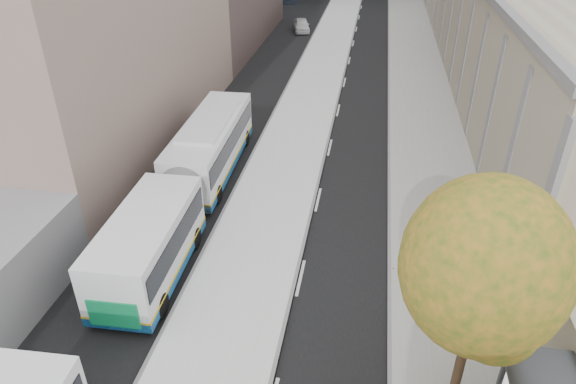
# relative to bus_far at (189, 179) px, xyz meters

# --- Properties ---
(bus_platform) EXTENTS (4.25, 150.00, 0.15)m
(bus_platform) POSITION_rel_bus_far_xyz_m (3.69, 12.70, -1.46)
(bus_platform) COLOR silver
(bus_platform) RESTS_ON ground
(sidewalk) EXTENTS (4.75, 150.00, 0.08)m
(sidewalk) POSITION_rel_bus_far_xyz_m (11.69, 12.70, -1.50)
(sidewalk) COLOR gray
(sidewalk) RESTS_ON ground
(tree_c) EXTENTS (4.20, 4.20, 7.28)m
(tree_c) POSITION_rel_bus_far_xyz_m (11.17, -9.30, 3.72)
(tree_c) COLOR black
(tree_c) RESTS_ON sidewalk
(bus_far) EXTENTS (2.91, 16.93, 2.81)m
(bus_far) POSITION_rel_bus_far_xyz_m (0.00, 0.00, 0.00)
(bus_far) COLOR white
(bus_far) RESTS_ON ground
(distant_car) EXTENTS (2.36, 4.16, 1.34)m
(distant_car) POSITION_rel_bus_far_xyz_m (0.16, 35.68, -0.87)
(distant_car) COLOR silver
(distant_car) RESTS_ON ground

